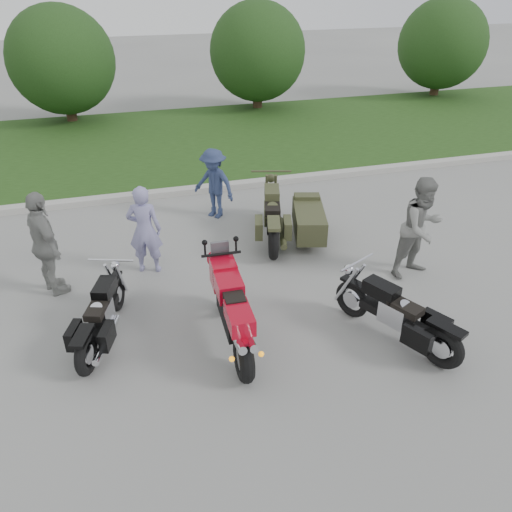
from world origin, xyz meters
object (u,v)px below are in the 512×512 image
object	(u,v)px
cruiser_sidecar	(294,220)
person_back	(45,245)
cruiser_right	(400,318)
person_grey	(421,228)
person_denim	(214,184)
cruiser_left	(100,319)
sportbike_red	(232,309)
person_stripe	(145,230)

from	to	relation	value
cruiser_sidecar	person_back	bearing A→B (deg)	-155.92
cruiser_right	person_grey	xyz separation A→B (m)	(1.32, 1.68, 0.50)
cruiser_sidecar	person_denim	bearing A→B (deg)	146.66
cruiser_left	person_denim	bearing A→B (deg)	75.15
sportbike_red	person_grey	xyz separation A→B (m)	(3.74, 1.03, 0.30)
sportbike_red	cruiser_left	bearing A→B (deg)	164.31
cruiser_left	person_denim	size ratio (longest dim) A/B	1.28
cruiser_sidecar	person_grey	size ratio (longest dim) A/B	1.30
person_grey	cruiser_sidecar	bearing A→B (deg)	117.45
person_back	person_stripe	bearing A→B (deg)	-106.00
cruiser_right	person_back	distance (m)	5.88
cruiser_left	person_stripe	world-z (taller)	person_stripe
cruiser_right	cruiser_sidecar	size ratio (longest dim) A/B	0.85
sportbike_red	person_stripe	world-z (taller)	person_stripe
sportbike_red	person_denim	bearing A→B (deg)	83.53
person_denim	person_grey	bearing A→B (deg)	-0.30
cruiser_left	person_denim	world-z (taller)	person_denim
person_grey	person_denim	world-z (taller)	person_grey
person_denim	cruiser_right	bearing A→B (deg)	-23.19
cruiser_sidecar	person_grey	xyz separation A→B (m)	(1.72, -1.89, 0.49)
sportbike_red	cruiser_right	size ratio (longest dim) A/B	1.09
person_denim	cruiser_left	bearing A→B (deg)	-75.56
person_stripe	person_back	xyz separation A→B (m)	(-1.66, -0.27, 0.09)
person_stripe	sportbike_red	bearing A→B (deg)	127.61
person_denim	person_back	world-z (taller)	person_back
cruiser_right	person_back	world-z (taller)	person_back
person_stripe	person_denim	world-z (taller)	person_stripe
cruiser_right	person_back	bearing A→B (deg)	124.62
cruiser_left	person_denim	distance (m)	4.66
person_back	cruiser_left	bearing A→B (deg)	-179.69
cruiser_right	person_denim	xyz separation A→B (m)	(-1.74, 5.13, 0.35)
cruiser_right	person_grey	world-z (taller)	person_grey
cruiser_sidecar	person_stripe	xyz separation A→B (m)	(-3.04, -0.40, 0.40)
person_grey	cruiser_left	bearing A→B (deg)	169.39
cruiser_right	cruiser_sidecar	world-z (taller)	cruiser_sidecar
cruiser_left	cruiser_sidecar	bearing A→B (deg)	49.33
person_grey	person_back	world-z (taller)	person_grey
sportbike_red	cruiser_left	size ratio (longest dim) A/B	1.12
person_grey	person_denim	distance (m)	4.61
cruiser_left	person_grey	bearing A→B (deg)	23.06
person_back	sportbike_red	bearing A→B (deg)	-155.33
cruiser_right	person_back	size ratio (longest dim) A/B	1.11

